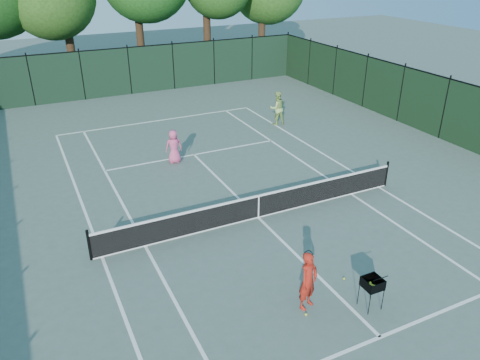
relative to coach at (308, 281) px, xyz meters
name	(u,v)px	position (x,y,z in m)	size (l,w,h in m)	color
ground	(258,218)	(1.01, 4.65, -0.84)	(90.00, 90.00, 0.00)	#4D5D53
sideline_doubles_left	(102,257)	(-4.47, 4.65, -0.83)	(0.10, 23.77, 0.01)	white
sideline_doubles_right	(379,187)	(6.50, 4.65, -0.83)	(0.10, 23.77, 0.01)	white
sideline_singles_left	(145,246)	(-3.10, 4.65, -0.83)	(0.10, 23.77, 0.01)	white
sideline_singles_right	(351,194)	(5.13, 4.65, -0.83)	(0.10, 23.77, 0.01)	white
baseline_far	(159,120)	(1.01, 16.54, -0.83)	(10.97, 0.10, 0.01)	white
service_line_near	(380,337)	(1.01, -1.75, -0.83)	(8.23, 0.10, 0.01)	white
service_line_far	(194,155)	(1.01, 11.05, -0.83)	(8.23, 0.10, 0.01)	white
center_service_line	(258,217)	(1.01, 4.65, -0.83)	(0.10, 12.80, 0.01)	white
tennis_net	(258,206)	(1.01, 4.65, -0.36)	(11.69, 0.09, 1.06)	black
fence_far	(130,71)	(1.01, 22.65, 0.66)	(24.00, 0.05, 3.00)	black
coach	(308,281)	(0.00, 0.00, 0.00)	(0.79, 0.84, 1.67)	#AA1F13
player_pink	(174,147)	(-0.07, 10.61, -0.08)	(0.79, 0.57, 1.52)	#D44B7B
player_green	(277,108)	(6.64, 13.12, 0.08)	(0.93, 0.75, 1.83)	#95B95C
ball_hopper	(373,283)	(1.49, -0.76, -0.06)	(0.50, 0.50, 0.92)	black
loose_ball_near_cart	(344,279)	(1.59, 0.46, -0.80)	(0.07, 0.07, 0.07)	#AFCA29
loose_ball_midcourt	(306,314)	(-0.21, -0.31, -0.80)	(0.07, 0.07, 0.07)	yellow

